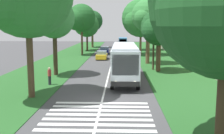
{
  "coord_description": "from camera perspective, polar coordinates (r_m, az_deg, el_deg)",
  "views": [
    {
      "loc": [
        -20.13,
        -1.42,
        5.68
      ],
      "look_at": [
        6.77,
        -0.54,
        1.6
      ],
      "focal_mm": 43.94,
      "sensor_mm": 36.0,
      "label": 1
    }
  ],
  "objects": [
    {
      "name": "trailing_car_1",
      "position": [
        56.01,
        -1.55,
        3.48
      ],
      "size": [
        4.3,
        1.78,
        1.43
      ],
      "color": "navy",
      "rests_on": "ground"
    },
    {
      "name": "roadside_tree_right_2",
      "position": [
        53.49,
        5.88,
        9.89
      ],
      "size": [
        8.61,
        7.3,
        10.71
      ],
      "color": "brown",
      "rests_on": "grass_verge_right"
    },
    {
      "name": "roadside_tree_right_1",
      "position": [
        13.01,
        22.26,
        12.04
      ],
      "size": [
        8.2,
        6.97,
        10.22
      ],
      "color": "#3D2D1E",
      "rests_on": "grass_verge_right"
    },
    {
      "name": "ground",
      "position": [
        20.96,
        -2.1,
        -7.1
      ],
      "size": [
        160.0,
        160.0,
        0.0
      ],
      "primitive_type": "plane",
      "color": "#424244"
    },
    {
      "name": "coach_bus",
      "position": [
        28.14,
        2.63,
        1.4
      ],
      "size": [
        11.16,
        2.62,
        3.73
      ],
      "color": "silver",
      "rests_on": "ground"
    },
    {
      "name": "roadside_tree_left_3",
      "position": [
        53.55,
        -6.57,
        9.94
      ],
      "size": [
        6.56,
        5.48,
        9.78
      ],
      "color": "#4C3826",
      "rests_on": "grass_verge_left"
    },
    {
      "name": "pedestrian",
      "position": [
        26.95,
        -12.87,
        -1.8
      ],
      "size": [
        0.34,
        0.34,
        1.69
      ],
      "color": "#26262D",
      "rests_on": "grass_verge_left"
    },
    {
      "name": "roadside_tree_right_4",
      "position": [
        34.3,
        9.53,
        7.9
      ],
      "size": [
        5.53,
        4.51,
        7.69
      ],
      "color": "#4C3826",
      "rests_on": "grass_verge_right"
    },
    {
      "name": "grass_verge_left",
      "position": [
        36.86,
        -13.28,
        -0.45
      ],
      "size": [
        120.0,
        8.0,
        0.04
      ],
      "primitive_type": "cube",
      "color": "#235623",
      "rests_on": "ground"
    },
    {
      "name": "zebra_crossing",
      "position": [
        17.9,
        -2.81,
        -9.88
      ],
      "size": [
        5.85,
        6.8,
        0.01
      ],
      "color": "silver",
      "rests_on": "ground"
    },
    {
      "name": "roadside_tree_left_2",
      "position": [
        62.7,
        -5.36,
        8.52
      ],
      "size": [
        6.65,
        5.39,
        8.44
      ],
      "color": "#4C3826",
      "rests_on": "grass_verge_left"
    },
    {
      "name": "roadside_wall",
      "position": [
        41.69,
        16.0,
        1.46
      ],
      "size": [
        70.0,
        0.4,
        1.37
      ],
      "primitive_type": "cube",
      "color": "#9E937F",
      "rests_on": "grass_verge_right"
    },
    {
      "name": "roadside_tree_right_3",
      "position": [
        64.07,
        5.88,
        9.47
      ],
      "size": [
        7.28,
        6.05,
        9.84
      ],
      "color": "brown",
      "rests_on": "grass_verge_right"
    },
    {
      "name": "grass_verge_right",
      "position": [
        36.22,
        12.64,
        -0.58
      ],
      "size": [
        120.0,
        8.0,
        0.04
      ],
      "primitive_type": "cube",
      "color": "#235623",
      "rests_on": "ground"
    },
    {
      "name": "roadside_tree_right_0",
      "position": [
        41.12,
        7.41,
        10.39
      ],
      "size": [
        5.56,
        4.9,
        9.56
      ],
      "color": "brown",
      "rests_on": "grass_verge_right"
    },
    {
      "name": "roadside_tree_left_4",
      "position": [
        72.01,
        -4.18,
        9.4
      ],
      "size": [
        6.41,
        5.37,
        9.51
      ],
      "color": "brown",
      "rests_on": "grass_verge_left"
    },
    {
      "name": "trailing_car_2",
      "position": [
        62.21,
        2.09,
        3.99
      ],
      "size": [
        4.3,
        1.78,
        1.43
      ],
      "color": "#B21E1E",
      "rests_on": "ground"
    },
    {
      "name": "trailing_car_0",
      "position": [
        46.71,
        -2.15,
        2.45
      ],
      "size": [
        4.3,
        1.78,
        1.43
      ],
      "color": "gold",
      "rests_on": "ground"
    },
    {
      "name": "centre_line",
      "position": [
        35.61,
        -0.44,
        -0.55
      ],
      "size": [
        110.0,
        0.16,
        0.01
      ],
      "primitive_type": "cube",
      "color": "silver",
      "rests_on": "ground"
    },
    {
      "name": "utility_pole",
      "position": [
        35.32,
        8.66,
        6.14
      ],
      "size": [
        0.24,
        1.4,
        8.06
      ],
      "color": "#473828",
      "rests_on": "grass_verge_right"
    },
    {
      "name": "roadside_tree_left_1",
      "position": [
        31.98,
        -12.07,
        9.66
      ],
      "size": [
        5.67,
        4.61,
        8.79
      ],
      "color": "#3D2D1E",
      "rests_on": "grass_verge_left"
    },
    {
      "name": "trailing_minibus_0",
      "position": [
        72.4,
        2.26,
        5.34
      ],
      "size": [
        6.0,
        2.14,
        2.53
      ],
      "color": "teal",
      "rests_on": "ground"
    }
  ]
}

